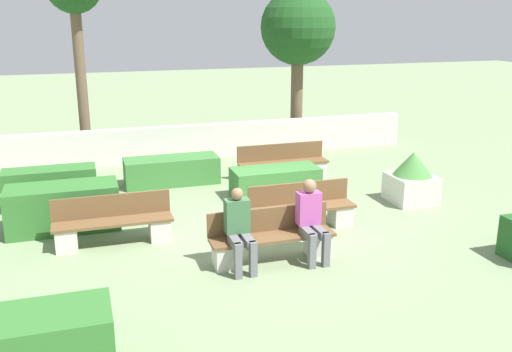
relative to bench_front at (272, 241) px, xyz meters
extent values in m
plane|color=gray|center=(0.43, 1.32, -0.33)|extent=(60.00, 60.00, 0.00)
cube|color=beige|center=(0.43, 7.02, 0.13)|extent=(11.97, 0.30, 0.92)
cube|color=brown|center=(0.00, -0.05, 0.08)|extent=(2.05, 0.44, 0.05)
cube|color=brown|center=(0.00, 0.20, 0.31)|extent=(2.05, 0.04, 0.40)
cube|color=beige|center=(-0.80, -0.05, -0.14)|extent=(0.36, 0.40, 0.39)
cube|color=beige|center=(0.80, -0.05, -0.14)|extent=(0.36, 0.40, 0.39)
cube|color=brown|center=(1.77, 4.28, 0.08)|extent=(2.19, 0.44, 0.05)
cube|color=brown|center=(1.77, 4.53, 0.31)|extent=(2.19, 0.04, 0.40)
cube|color=beige|center=(0.91, 4.28, -0.14)|extent=(0.36, 0.40, 0.39)
cube|color=beige|center=(2.64, 4.28, -0.14)|extent=(0.36, 0.40, 0.39)
cube|color=brown|center=(1.00, 1.13, 0.08)|extent=(1.99, 0.44, 0.05)
cube|color=brown|center=(1.00, 1.37, 0.31)|extent=(1.99, 0.04, 0.40)
cube|color=beige|center=(0.23, 1.13, -0.14)|extent=(0.36, 0.40, 0.39)
cube|color=beige|center=(1.77, 1.13, -0.14)|extent=(0.36, 0.40, 0.39)
cube|color=brown|center=(-2.41, 1.43, 0.08)|extent=(2.05, 0.44, 0.05)
cube|color=brown|center=(-2.41, 1.67, 0.31)|extent=(2.05, 0.05, 0.40)
cube|color=beige|center=(-3.20, 1.43, -0.14)|extent=(0.36, 0.40, 0.39)
cube|color=beige|center=(-1.62, 1.43, -0.14)|extent=(0.36, 0.40, 0.39)
cube|color=slate|center=(0.52, -0.26, 0.17)|extent=(0.14, 0.46, 0.13)
cube|color=slate|center=(0.72, -0.26, 0.17)|extent=(0.14, 0.46, 0.13)
cube|color=slate|center=(0.50, -0.49, -0.05)|extent=(0.11, 0.11, 0.57)
cube|color=slate|center=(0.74, -0.49, -0.05)|extent=(0.11, 0.11, 0.57)
cube|color=#B74C9E|center=(0.62, -0.02, 0.51)|extent=(0.38, 0.22, 0.54)
sphere|color=#936B4C|center=(0.62, -0.04, 0.89)|extent=(0.22, 0.22, 0.22)
cube|color=slate|center=(-0.69, -0.26, 0.17)|extent=(0.14, 0.46, 0.13)
cube|color=slate|center=(-0.49, -0.26, 0.17)|extent=(0.14, 0.46, 0.13)
cube|color=slate|center=(-0.71, -0.49, -0.05)|extent=(0.11, 0.11, 0.57)
cube|color=slate|center=(-0.47, -0.49, -0.05)|extent=(0.11, 0.11, 0.57)
cube|color=#3D6B42|center=(-0.59, -0.02, 0.51)|extent=(0.38, 0.22, 0.54)
sphere|color=#936B4C|center=(-0.59, -0.04, 0.87)|extent=(0.19, 0.19, 0.19)
cube|color=#3D7A38|center=(1.17, 3.15, -0.01)|extent=(1.90, 0.81, 0.64)
cube|color=#3D7A38|center=(-0.85, 4.76, -0.01)|extent=(2.18, 0.79, 0.63)
cube|color=#33702D|center=(-3.45, -2.17, 0.06)|extent=(1.59, 0.84, 0.77)
cube|color=#33702D|center=(-3.24, 2.45, 0.10)|extent=(2.00, 0.85, 0.85)
cube|color=#33702D|center=(-3.51, 3.94, 0.07)|extent=(1.86, 0.64, 0.80)
cube|color=beige|center=(3.80, 1.92, -0.04)|extent=(0.90, 0.90, 0.58)
cone|color=#47843D|center=(3.80, 1.92, 0.51)|extent=(0.82, 0.82, 0.50)
cylinder|color=brown|center=(-2.68, 8.06, 1.76)|extent=(0.29, 0.29, 4.17)
cylinder|color=brown|center=(3.50, 7.90, 1.10)|extent=(0.36, 0.36, 2.86)
sphere|color=#1E4C1E|center=(3.50, 7.90, 3.14)|extent=(2.20, 2.20, 2.20)
camera|label=1|loc=(-2.82, -8.12, 3.60)|focal=40.00mm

